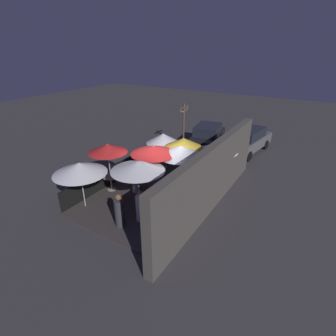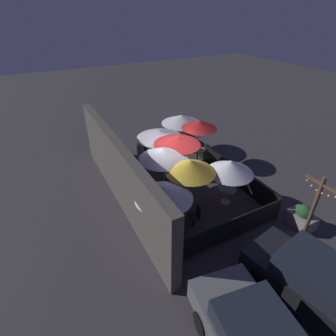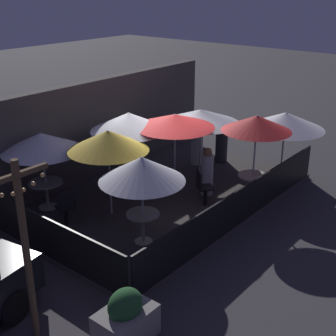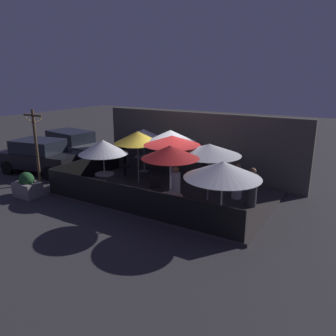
{
  "view_description": "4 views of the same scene",
  "coord_description": "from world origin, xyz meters",
  "px_view_note": "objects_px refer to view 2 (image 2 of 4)",
  "views": [
    {
      "loc": [
        9.41,
        6.26,
        6.53
      ],
      "look_at": [
        -0.22,
        0.35,
        1.26
      ],
      "focal_mm": 28.0,
      "sensor_mm": 36.0,
      "label": 1
    },
    {
      "loc": [
        -8.84,
        5.12,
        7.35
      ],
      "look_at": [
        0.06,
        0.43,
        1.07
      ],
      "focal_mm": 28.0,
      "sensor_mm": 36.0,
      "label": 2
    },
    {
      "loc": [
        -9.02,
        -7.46,
        5.66
      ],
      "look_at": [
        -0.0,
        -0.11,
        0.97
      ],
      "focal_mm": 50.0,
      "sensor_mm": 36.0,
      "label": 3
    },
    {
      "loc": [
        6.24,
        -10.42,
        4.53
      ],
      "look_at": [
        -0.07,
        0.12,
        1.06
      ],
      "focal_mm": 35.0,
      "sensor_mm": 36.0,
      "label": 4
    }
  ],
  "objects_px": {
    "patio_umbrella_6": "(177,141)",
    "patio_chair_2": "(133,181)",
    "patio_umbrella_5": "(164,153)",
    "dining_table_0": "(164,219)",
    "dining_table_1": "(197,152)",
    "planter_box": "(302,217)",
    "patron_1": "(183,160)",
    "parked_car_0": "(318,286)",
    "patio_umbrella_1": "(199,124)",
    "dining_table_2": "(227,191)",
    "patio_umbrella_2": "(230,167)",
    "patron_2": "(141,153)",
    "light_post": "(311,214)",
    "patron_0": "(144,145)",
    "patio_umbrella_4": "(191,166)",
    "patio_chair_1": "(195,216)",
    "patio_umbrella_0": "(164,193)",
    "patio_umbrella_3": "(182,119)",
    "patio_umbrella_7": "(160,134)",
    "patio_chair_0": "(195,166)"
  },
  "relations": [
    {
      "from": "patio_umbrella_7",
      "to": "dining_table_1",
      "type": "distance_m",
      "value": 2.45
    },
    {
      "from": "dining_table_1",
      "to": "planter_box",
      "type": "relative_size",
      "value": 0.79
    },
    {
      "from": "dining_table_0",
      "to": "patio_umbrella_0",
      "type": "bearing_deg",
      "value": -90.0
    },
    {
      "from": "patio_umbrella_2",
      "to": "patio_umbrella_4",
      "type": "height_order",
      "value": "patio_umbrella_4"
    },
    {
      "from": "patio_chair_2",
      "to": "patron_1",
      "type": "xyz_separation_m",
      "value": [
        0.35,
        -2.85,
        0.12
      ]
    },
    {
      "from": "patio_umbrella_0",
      "to": "patio_chair_2",
      "type": "bearing_deg",
      "value": 1.77
    },
    {
      "from": "patio_chair_0",
      "to": "planter_box",
      "type": "relative_size",
      "value": 0.96
    },
    {
      "from": "patio_chair_0",
      "to": "patron_0",
      "type": "xyz_separation_m",
      "value": [
        3.03,
        1.41,
        0.1
      ]
    },
    {
      "from": "patio_umbrella_5",
      "to": "patio_chair_2",
      "type": "height_order",
      "value": "patio_umbrella_5"
    },
    {
      "from": "dining_table_0",
      "to": "patio_chair_1",
      "type": "distance_m",
      "value": 1.21
    },
    {
      "from": "patio_umbrella_6",
      "to": "patio_chair_1",
      "type": "bearing_deg",
      "value": 163.54
    },
    {
      "from": "dining_table_2",
      "to": "planter_box",
      "type": "relative_size",
      "value": 0.75
    },
    {
      "from": "patio_umbrella_6",
      "to": "patron_0",
      "type": "relative_size",
      "value": 1.65
    },
    {
      "from": "patron_1",
      "to": "patio_chair_1",
      "type": "bearing_deg",
      "value": -144.92
    },
    {
      "from": "patron_1",
      "to": "patio_chair_0",
      "type": "bearing_deg",
      "value": -94.74
    },
    {
      "from": "patio_umbrella_1",
      "to": "parked_car_0",
      "type": "relative_size",
      "value": 0.56
    },
    {
      "from": "patron_2",
      "to": "patio_umbrella_6",
      "type": "bearing_deg",
      "value": -89.53
    },
    {
      "from": "patio_umbrella_5",
      "to": "dining_table_0",
      "type": "relative_size",
      "value": 2.6
    },
    {
      "from": "patron_0",
      "to": "parked_car_0",
      "type": "relative_size",
      "value": 0.33
    },
    {
      "from": "dining_table_2",
      "to": "patio_umbrella_2",
      "type": "bearing_deg",
      "value": 0.0
    },
    {
      "from": "patron_1",
      "to": "parked_car_0",
      "type": "xyz_separation_m",
      "value": [
        -7.71,
        0.31,
        0.1
      ]
    },
    {
      "from": "dining_table_2",
      "to": "patron_1",
      "type": "height_order",
      "value": "patron_1"
    },
    {
      "from": "patio_umbrella_4",
      "to": "patio_umbrella_0",
      "type": "bearing_deg",
      "value": 116.92
    },
    {
      "from": "patio_umbrella_5",
      "to": "patio_chair_1",
      "type": "bearing_deg",
      "value": -177.08
    },
    {
      "from": "patio_umbrella_2",
      "to": "dining_table_2",
      "type": "distance_m",
      "value": 1.22
    },
    {
      "from": "dining_table_0",
      "to": "patio_chair_1",
      "type": "relative_size",
      "value": 0.95
    },
    {
      "from": "patio_umbrella_6",
      "to": "patio_chair_2",
      "type": "height_order",
      "value": "patio_umbrella_6"
    },
    {
      "from": "dining_table_2",
      "to": "light_post",
      "type": "xyz_separation_m",
      "value": [
        -3.29,
        -0.49,
        1.14
      ]
    },
    {
      "from": "patio_umbrella_6",
      "to": "patio_chair_2",
      "type": "relative_size",
      "value": 2.48
    },
    {
      "from": "patio_umbrella_0",
      "to": "patio_umbrella_4",
      "type": "relative_size",
      "value": 0.92
    },
    {
      "from": "patio_umbrella_3",
      "to": "patio_chair_0",
      "type": "xyz_separation_m",
      "value": [
        -2.8,
        0.83,
        -1.31
      ]
    },
    {
      "from": "planter_box",
      "to": "patio_umbrella_2",
      "type": "bearing_deg",
      "value": 36.35
    },
    {
      "from": "patio_umbrella_1",
      "to": "patio_umbrella_5",
      "type": "relative_size",
      "value": 1.03
    },
    {
      "from": "patron_2",
      "to": "patio_umbrella_1",
      "type": "bearing_deg",
      "value": -45.57
    },
    {
      "from": "dining_table_2",
      "to": "patio_chair_0",
      "type": "xyz_separation_m",
      "value": [
        2.39,
        0.04,
        -0.03
      ]
    },
    {
      "from": "planter_box",
      "to": "light_post",
      "type": "relative_size",
      "value": 0.31
    },
    {
      "from": "patio_umbrella_7",
      "to": "patron_0",
      "type": "bearing_deg",
      "value": 8.53
    },
    {
      "from": "patio_chair_1",
      "to": "patio_umbrella_4",
      "type": "bearing_deg",
      "value": -94.56
    },
    {
      "from": "dining_table_1",
      "to": "patron_2",
      "type": "relative_size",
      "value": 0.59
    },
    {
      "from": "patio_umbrella_2",
      "to": "patron_2",
      "type": "bearing_deg",
      "value": 22.27
    },
    {
      "from": "patio_umbrella_4",
      "to": "patio_chair_2",
      "type": "xyz_separation_m",
      "value": [
        2.16,
        1.65,
        -1.46
      ]
    },
    {
      "from": "patio_umbrella_5",
      "to": "patron_1",
      "type": "relative_size",
      "value": 1.69
    },
    {
      "from": "patio_umbrella_7",
      "to": "light_post",
      "type": "distance_m",
      "value": 7.37
    },
    {
      "from": "patron_1",
      "to": "parked_car_0",
      "type": "bearing_deg",
      "value": -123.3
    },
    {
      "from": "patio_umbrella_6",
      "to": "patio_umbrella_7",
      "type": "xyz_separation_m",
      "value": [
        1.42,
        0.17,
        -0.22
      ]
    },
    {
      "from": "patio_umbrella_0",
      "to": "patio_umbrella_5",
      "type": "height_order",
      "value": "patio_umbrella_5"
    },
    {
      "from": "patron_1",
      "to": "patio_umbrella_0",
      "type": "bearing_deg",
      "value": -161.01
    },
    {
      "from": "patio_umbrella_3",
      "to": "dining_table_0",
      "type": "distance_m",
      "value": 6.83
    },
    {
      "from": "patio_umbrella_3",
      "to": "patio_umbrella_7",
      "type": "distance_m",
      "value": 2.4
    },
    {
      "from": "patio_umbrella_2",
      "to": "dining_table_0",
      "type": "height_order",
      "value": "patio_umbrella_2"
    }
  ]
}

